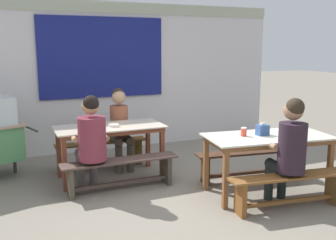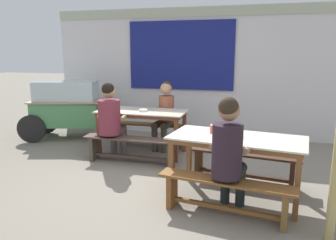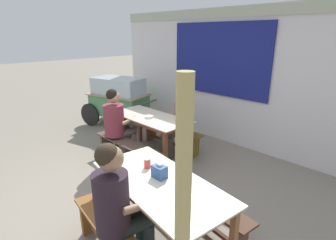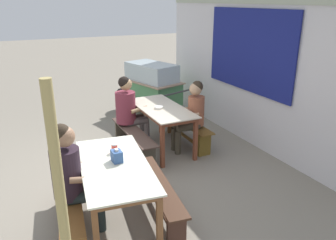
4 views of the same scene
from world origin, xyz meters
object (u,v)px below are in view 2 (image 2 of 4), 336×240
bench_near_front (225,192)px  person_near_front (228,149)px  bench_far_front (131,146)px  food_cart (66,105)px  bench_far_back (152,132)px  condiment_jar (213,129)px  bench_near_back (243,162)px  person_center_facing (165,111)px  person_left_back_turned (111,117)px  soup_bowl (143,110)px  tissue_box (233,130)px  dining_table_far (142,115)px  dining_table_near (237,143)px

bench_near_front → person_near_front: bearing=75.5°
bench_far_front → food_cart: 2.24m
bench_far_back → person_near_front: size_ratio=1.09×
condiment_jar → bench_near_front: bearing=-69.6°
bench_near_back → person_center_facing: person_center_facing is taller
person_left_back_turned → soup_bowl: size_ratio=8.86×
tissue_box → condiment_jar: 0.26m
dining_table_far → tissue_box: tissue_box is taller
person_near_front → dining_table_far: bearing=131.7°
bench_far_front → bench_far_back: bearing=89.7°
food_cart → person_center_facing: bearing=-4.3°
bench_far_front → dining_table_far: bearing=89.7°
food_cart → person_left_back_turned: 1.86m
person_near_front → soup_bowl: size_ratio=9.06×
person_center_facing → tissue_box: 2.25m
bench_near_front → food_cart: size_ratio=0.79×
person_near_front → bench_far_back: bearing=124.7°
food_cart → person_near_front: size_ratio=1.44×
person_near_front → bench_near_back: bearing=82.6°
bench_far_front → soup_bowl: bearing=84.1°
condiment_jar → dining_table_far: bearing=137.6°
tissue_box → bench_far_back: bearing=131.6°
bench_far_front → person_center_facing: bearing=73.6°
dining_table_far → dining_table_near: size_ratio=0.92×
bench_near_back → food_cart: bearing=158.2°
dining_table_far → bench_far_back: size_ratio=1.07×
bench_far_front → soup_bowl: soup_bowl is taller
bench_near_front → person_left_back_turned: (-2.01, 1.43, 0.45)m
food_cart → soup_bowl: 2.05m
bench_far_back → person_left_back_turned: (-0.37, -1.00, 0.46)m
dining_table_far → person_center_facing: size_ratio=1.23×
bench_near_front → person_near_front: (0.01, 0.05, 0.47)m
person_near_front → person_center_facing: bearing=120.7°
dining_table_near → bench_near_back: size_ratio=1.09×
food_cart → person_near_front: 4.31m
dining_table_far → food_cart: (-1.88, 0.61, 0.01)m
dining_table_near → bench_far_back: dining_table_near is taller
bench_near_back → person_center_facing: bearing=138.9°
bench_far_front → person_left_back_turned: bearing=170.8°
person_near_front → soup_bowl: 2.40m
dining_table_far → bench_near_back: 2.02m
bench_near_back → bench_far_back: bearing=142.1°
bench_far_back → bench_near_back: same height
food_cart → bench_far_front: bearing=-31.3°
dining_table_near → soup_bowl: 2.12m
person_center_facing → bench_near_back: bearing=-41.1°
bench_far_front → person_center_facing: size_ratio=1.25×
dining_table_near → bench_near_front: bearing=-97.7°
bench_far_front → person_near_front: 2.17m
bench_near_back → tissue_box: bearing=-104.6°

